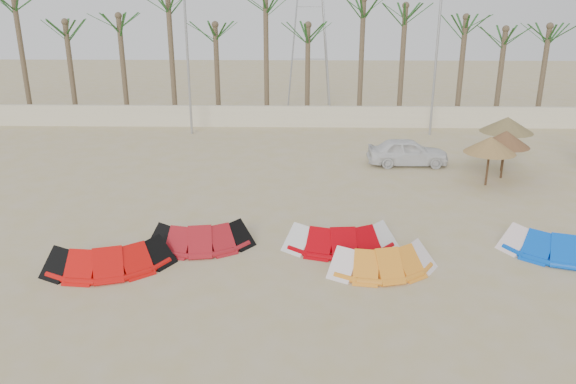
{
  "coord_description": "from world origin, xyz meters",
  "views": [
    {
      "loc": [
        0.41,
        -12.31,
        7.73
      ],
      "look_at": [
        0.0,
        6.0,
        1.3
      ],
      "focal_mm": 35.0,
      "sensor_mm": 36.0,
      "label": 1
    }
  ],
  "objects_px": {
    "kite_red_mid": "(202,232)",
    "parasol_right": "(507,125)",
    "kite_red_left": "(112,252)",
    "car": "(408,152)",
    "kite_orange": "(382,255)",
    "parasol_mid": "(490,145)",
    "parasol_left": "(506,139)",
    "kite_red_right": "(340,233)",
    "kite_blue": "(559,240)"
  },
  "relations": [
    {
      "from": "kite_red_left",
      "to": "kite_red_mid",
      "type": "distance_m",
      "value": 2.92
    },
    {
      "from": "kite_red_left",
      "to": "kite_blue",
      "type": "bearing_deg",
      "value": 4.96
    },
    {
      "from": "kite_red_mid",
      "to": "kite_red_right",
      "type": "xyz_separation_m",
      "value": [
        4.52,
        0.04,
        0.0
      ]
    },
    {
      "from": "kite_red_right",
      "to": "car",
      "type": "bearing_deg",
      "value": 67.59
    },
    {
      "from": "parasol_left",
      "to": "car",
      "type": "xyz_separation_m",
      "value": [
        -3.85,
        1.97,
        -1.16
      ]
    },
    {
      "from": "kite_red_left",
      "to": "parasol_left",
      "type": "bearing_deg",
      "value": 31.32
    },
    {
      "from": "kite_red_mid",
      "to": "car",
      "type": "bearing_deg",
      "value": 48.15
    },
    {
      "from": "kite_red_left",
      "to": "kite_blue",
      "type": "height_order",
      "value": "same"
    },
    {
      "from": "kite_orange",
      "to": "parasol_mid",
      "type": "height_order",
      "value": "parasol_mid"
    },
    {
      "from": "kite_orange",
      "to": "car",
      "type": "height_order",
      "value": "car"
    },
    {
      "from": "kite_blue",
      "to": "parasol_right",
      "type": "bearing_deg",
      "value": 82.38
    },
    {
      "from": "kite_red_right",
      "to": "kite_blue",
      "type": "distance_m",
      "value": 6.88
    },
    {
      "from": "kite_red_left",
      "to": "kite_red_mid",
      "type": "height_order",
      "value": "same"
    },
    {
      "from": "kite_red_right",
      "to": "kite_orange",
      "type": "relative_size",
      "value": 1.05
    },
    {
      "from": "kite_red_left",
      "to": "kite_red_right",
      "type": "height_order",
      "value": "same"
    },
    {
      "from": "kite_orange",
      "to": "parasol_right",
      "type": "height_order",
      "value": "parasol_right"
    },
    {
      "from": "kite_red_mid",
      "to": "car",
      "type": "relative_size",
      "value": 0.91
    },
    {
      "from": "kite_red_left",
      "to": "kite_orange",
      "type": "xyz_separation_m",
      "value": [
        8.12,
        0.0,
        -0.0
      ]
    },
    {
      "from": "kite_red_right",
      "to": "kite_orange",
      "type": "bearing_deg",
      "value": -54.54
    },
    {
      "from": "kite_red_mid",
      "to": "kite_red_right",
      "type": "distance_m",
      "value": 4.52
    },
    {
      "from": "parasol_right",
      "to": "kite_red_mid",
      "type": "bearing_deg",
      "value": -146.13
    },
    {
      "from": "kite_blue",
      "to": "kite_red_right",
      "type": "bearing_deg",
      "value": 176.58
    },
    {
      "from": "kite_red_right",
      "to": "parasol_right",
      "type": "relative_size",
      "value": 1.43
    },
    {
      "from": "parasol_left",
      "to": "kite_red_right",
      "type": "bearing_deg",
      "value": -136.42
    },
    {
      "from": "kite_red_right",
      "to": "car",
      "type": "height_order",
      "value": "car"
    },
    {
      "from": "kite_red_mid",
      "to": "parasol_left",
      "type": "height_order",
      "value": "parasol_left"
    },
    {
      "from": "parasol_mid",
      "to": "parasol_right",
      "type": "xyz_separation_m",
      "value": [
        1.37,
        2.11,
        0.41
      ]
    },
    {
      "from": "kite_red_mid",
      "to": "kite_blue",
      "type": "distance_m",
      "value": 11.4
    },
    {
      "from": "kite_red_right",
      "to": "kite_orange",
      "type": "xyz_separation_m",
      "value": [
        1.15,
        -1.61,
        -0.0
      ]
    },
    {
      "from": "parasol_left",
      "to": "car",
      "type": "bearing_deg",
      "value": 152.93
    },
    {
      "from": "parasol_right",
      "to": "car",
      "type": "distance_m",
      "value": 4.59
    },
    {
      "from": "kite_orange",
      "to": "parasol_left",
      "type": "bearing_deg",
      "value": 53.77
    },
    {
      "from": "kite_orange",
      "to": "parasol_mid",
      "type": "relative_size",
      "value": 1.58
    },
    {
      "from": "parasol_right",
      "to": "car",
      "type": "bearing_deg",
      "value": 168.29
    },
    {
      "from": "parasol_left",
      "to": "parasol_right",
      "type": "xyz_separation_m",
      "value": [
        0.38,
        1.09,
        0.39
      ]
    },
    {
      "from": "kite_orange",
      "to": "kite_red_left",
      "type": "bearing_deg",
      "value": -179.97
    },
    {
      "from": "kite_red_right",
      "to": "kite_blue",
      "type": "xyz_separation_m",
      "value": [
        6.87,
        -0.41,
        0.0
      ]
    },
    {
      "from": "kite_red_right",
      "to": "parasol_mid",
      "type": "distance_m",
      "value": 9.27
    },
    {
      "from": "parasol_left",
      "to": "car",
      "type": "relative_size",
      "value": 0.57
    },
    {
      "from": "kite_red_right",
      "to": "parasol_left",
      "type": "distance_m",
      "value": 10.68
    },
    {
      "from": "kite_red_mid",
      "to": "parasol_mid",
      "type": "xyz_separation_m",
      "value": [
        11.2,
        6.33,
        1.37
      ]
    },
    {
      "from": "kite_red_mid",
      "to": "parasol_mid",
      "type": "distance_m",
      "value": 12.94
    },
    {
      "from": "kite_red_left",
      "to": "kite_blue",
      "type": "relative_size",
      "value": 1.02
    },
    {
      "from": "kite_red_left",
      "to": "parasol_right",
      "type": "relative_size",
      "value": 1.55
    },
    {
      "from": "parasol_left",
      "to": "parasol_mid",
      "type": "distance_m",
      "value": 1.42
    },
    {
      "from": "kite_red_mid",
      "to": "parasol_right",
      "type": "height_order",
      "value": "parasol_right"
    },
    {
      "from": "kite_red_left",
      "to": "car",
      "type": "height_order",
      "value": "car"
    },
    {
      "from": "kite_red_left",
      "to": "car",
      "type": "relative_size",
      "value": 1.04
    },
    {
      "from": "kite_orange",
      "to": "parasol_left",
      "type": "height_order",
      "value": "parasol_left"
    },
    {
      "from": "kite_red_right",
      "to": "kite_blue",
      "type": "relative_size",
      "value": 0.94
    }
  ]
}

